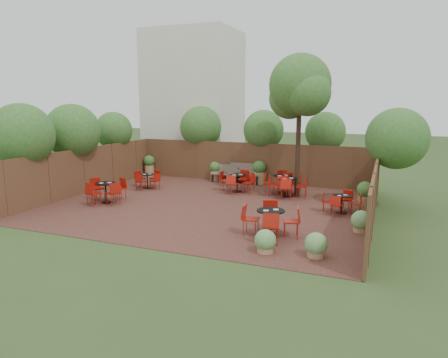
% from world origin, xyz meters
% --- Properties ---
extents(ground, '(80.00, 80.00, 0.00)m').
position_xyz_m(ground, '(0.00, 0.00, 0.00)').
color(ground, '#354F23').
rests_on(ground, ground).
extents(courtyard_paving, '(12.00, 10.00, 0.02)m').
position_xyz_m(courtyard_paving, '(0.00, 0.00, 0.01)').
color(courtyard_paving, '#351C15').
rests_on(courtyard_paving, ground).
extents(fence_back, '(12.00, 0.08, 2.00)m').
position_xyz_m(fence_back, '(0.00, 5.00, 1.00)').
color(fence_back, '#4F331D').
rests_on(fence_back, ground).
extents(fence_left, '(0.08, 10.00, 2.00)m').
position_xyz_m(fence_left, '(-6.00, 0.00, 1.00)').
color(fence_left, '#4F331D').
rests_on(fence_left, ground).
extents(fence_right, '(0.08, 10.00, 2.00)m').
position_xyz_m(fence_right, '(6.00, 0.00, 1.00)').
color(fence_right, '#4F331D').
rests_on(fence_right, ground).
extents(neighbour_building, '(5.00, 4.00, 8.00)m').
position_xyz_m(neighbour_building, '(-4.50, 8.00, 4.00)').
color(neighbour_building, silver).
rests_on(neighbour_building, ground).
extents(overhang_foliage, '(15.63, 10.52, 2.43)m').
position_xyz_m(overhang_foliage, '(-2.22, 2.14, 2.66)').
color(overhang_foliage, '#2F611F').
rests_on(overhang_foliage, ground).
extents(courtyard_tree, '(2.72, 2.62, 5.93)m').
position_xyz_m(courtyard_tree, '(2.77, 3.04, 4.48)').
color(courtyard_tree, black).
rests_on(courtyard_tree, courtyard_paving).
extents(park_bench_left, '(1.43, 0.51, 0.88)m').
position_xyz_m(park_bench_left, '(-1.15, 4.62, 0.47)').
color(park_bench_left, brown).
rests_on(park_bench_left, courtyard_paving).
extents(park_bench_right, '(1.61, 0.54, 0.99)m').
position_xyz_m(park_bench_right, '(-0.16, 4.63, 0.53)').
color(park_bench_right, brown).
rests_on(park_bench_right, courtyard_paving).
extents(bistro_tables, '(10.43, 7.64, 0.94)m').
position_xyz_m(bistro_tables, '(0.76, 0.88, 0.47)').
color(bistro_tables, black).
rests_on(bistro_tables, courtyard_paving).
extents(planters, '(11.91, 3.99, 1.16)m').
position_xyz_m(planters, '(-0.20, 3.83, 0.62)').
color(planters, '#9E784F').
rests_on(planters, courtyard_paving).
extents(low_shrubs, '(2.86, 3.40, 0.68)m').
position_xyz_m(low_shrubs, '(4.71, -2.98, 0.33)').
color(low_shrubs, '#9E784F').
rests_on(low_shrubs, courtyard_paving).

